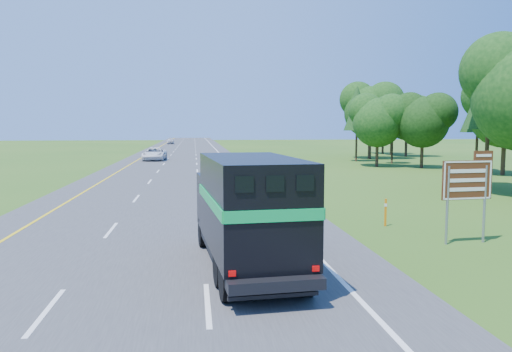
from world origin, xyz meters
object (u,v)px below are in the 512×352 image
object	(u,v)px
horse_truck	(248,209)
far_car	(170,141)
exit_sign	(468,184)
white_suv	(154,154)

from	to	relation	value
horse_truck	far_car	world-z (taller)	horse_truck
exit_sign	horse_truck	bearing A→B (deg)	-168.68
white_suv	far_car	xyz separation A→B (m)	(-0.74, 58.85, -0.09)
white_suv	far_car	size ratio (longest dim) A/B	1.39
horse_truck	white_suv	bearing A→B (deg)	92.91
horse_truck	white_suv	size ratio (longest dim) A/B	1.35
horse_truck	exit_sign	bearing A→B (deg)	11.69
far_car	white_suv	bearing A→B (deg)	-92.48
far_car	exit_sign	xyz separation A→B (m)	(15.39, -105.20, 1.44)
white_suv	far_car	bearing A→B (deg)	93.18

